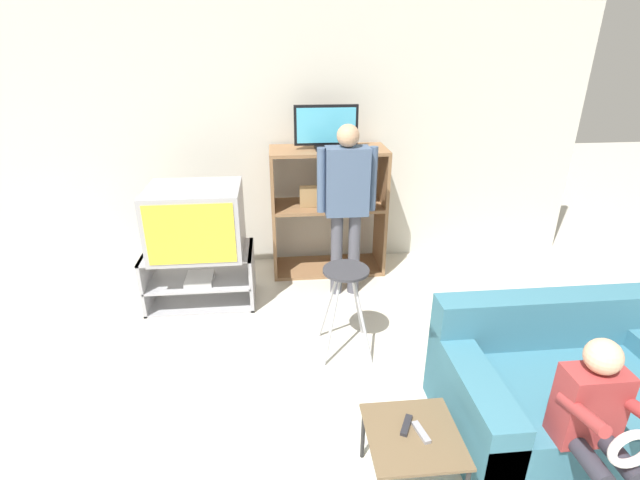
% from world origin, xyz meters
% --- Properties ---
extents(wall_back, '(6.40, 0.06, 2.60)m').
position_xyz_m(wall_back, '(0.00, 3.54, 1.30)').
color(wall_back, beige).
rests_on(wall_back, ground_plane).
extents(tv_stand, '(0.97, 0.52, 0.51)m').
position_xyz_m(tv_stand, '(-0.75, 2.66, 0.25)').
color(tv_stand, '#A8A8AD').
rests_on(tv_stand, ground_plane).
extents(television_main, '(0.79, 0.64, 0.60)m').
position_xyz_m(television_main, '(-0.73, 2.66, 0.81)').
color(television_main, '#9E9EA3').
rests_on(television_main, tv_stand).
extents(media_shelf, '(1.14, 0.50, 1.29)m').
position_xyz_m(media_shelf, '(0.49, 3.22, 0.66)').
color(media_shelf, '#8E6642').
rests_on(media_shelf, ground_plane).
extents(television_flat, '(0.60, 0.20, 0.41)m').
position_xyz_m(television_flat, '(0.46, 3.20, 1.49)').
color(television_flat, black).
rests_on(television_flat, media_shelf).
extents(folding_stool, '(0.39, 0.41, 0.71)m').
position_xyz_m(folding_stool, '(0.46, 1.81, 0.57)').
color(folding_stool, '#B7B7BC').
rests_on(folding_stool, ground_plane).
extents(snack_table, '(0.48, 0.48, 0.38)m').
position_xyz_m(snack_table, '(0.63, 0.56, 0.34)').
color(snack_table, brown).
rests_on(snack_table, ground_plane).
extents(remote_control_black, '(0.10, 0.14, 0.02)m').
position_xyz_m(remote_control_black, '(0.61, 0.61, 0.39)').
color(remote_control_black, '#232328').
rests_on(remote_control_black, snack_table).
extents(remote_control_white, '(0.07, 0.15, 0.02)m').
position_xyz_m(remote_control_white, '(0.67, 0.55, 0.39)').
color(remote_control_white, gray).
rests_on(remote_control_white, snack_table).
extents(couch, '(1.47, 0.95, 0.77)m').
position_xyz_m(couch, '(1.69, 0.88, 0.27)').
color(couch, teal).
rests_on(couch, ground_plane).
extents(person_standing_adult, '(0.53, 0.20, 1.61)m').
position_xyz_m(person_standing_adult, '(0.60, 2.70, 0.98)').
color(person_standing_adult, '#4C4C56').
rests_on(person_standing_adult, ground_plane).
extents(person_seated_child, '(0.33, 0.43, 1.00)m').
position_xyz_m(person_seated_child, '(1.45, 0.34, 0.59)').
color(person_seated_child, '#2D2D38').
rests_on(person_seated_child, ground_plane).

